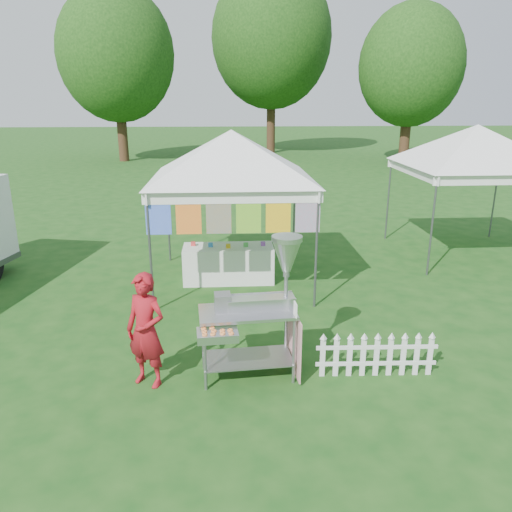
{
  "coord_description": "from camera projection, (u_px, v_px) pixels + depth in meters",
  "views": [
    {
      "loc": [
        -0.14,
        -6.07,
        3.57
      ],
      "look_at": [
        0.35,
        1.67,
        1.1
      ],
      "focal_mm": 35.0,
      "sensor_mm": 36.0,
      "label": 1
    }
  ],
  "objects": [
    {
      "name": "ground",
      "position": [
        238.0,
        369.0,
        6.86
      ],
      "size": [
        120.0,
        120.0,
        0.0
      ],
      "primitive_type": "plane",
      "color": "#164614",
      "rests_on": "ground"
    },
    {
      "name": "canopy_main",
      "position": [
        231.0,
        130.0,
        9.28
      ],
      "size": [
        4.24,
        4.24,
        3.45
      ],
      "color": "#59595E",
      "rests_on": "ground"
    },
    {
      "name": "canopy_right",
      "position": [
        478.0,
        125.0,
        11.04
      ],
      "size": [
        4.24,
        4.24,
        3.45
      ],
      "color": "#59595E",
      "rests_on": "ground"
    },
    {
      "name": "tree_left",
      "position": [
        116.0,
        54.0,
        27.55
      ],
      "size": [
        6.4,
        6.4,
        9.53
      ],
      "color": "#372714",
      "rests_on": "ground"
    },
    {
      "name": "tree_mid",
      "position": [
        272.0,
        38.0,
        31.5
      ],
      "size": [
        7.6,
        7.6,
        11.52
      ],
      "color": "#372714",
      "rests_on": "ground"
    },
    {
      "name": "tree_right",
      "position": [
        411.0,
        66.0,
        26.81
      ],
      "size": [
        5.6,
        5.6,
        8.42
      ],
      "color": "#372714",
      "rests_on": "ground"
    },
    {
      "name": "donut_cart",
      "position": [
        263.0,
        297.0,
        6.39
      ],
      "size": [
        1.36,
        1.04,
        1.91
      ],
      "rotation": [
        0.0,
        0.0,
        0.08
      ],
      "color": "gray",
      "rests_on": "ground"
    },
    {
      "name": "vendor",
      "position": [
        146.0,
        330.0,
        6.31
      ],
      "size": [
        0.66,
        0.57,
        1.51
      ],
      "primitive_type": "imported",
      "rotation": [
        0.0,
        0.0,
        -0.47
      ],
      "color": "maroon",
      "rests_on": "ground"
    },
    {
      "name": "picket_fence",
      "position": [
        376.0,
        356.0,
        6.63
      ],
      "size": [
        1.62,
        0.08,
        0.56
      ],
      "rotation": [
        0.0,
        0.0,
        -0.04
      ],
      "color": "silver",
      "rests_on": "ground"
    },
    {
      "name": "display_table",
      "position": [
        229.0,
        264.0,
        10.07
      ],
      "size": [
        1.8,
        0.7,
        0.73
      ],
      "primitive_type": "cube",
      "color": "white",
      "rests_on": "ground"
    }
  ]
}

